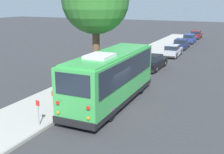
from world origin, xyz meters
TOP-DOWN VIEW (x-y plane):
  - ground_plane at (0.00, 0.00)m, footprint 160.00×160.00m
  - sidewalk_slab at (0.00, 3.97)m, footprint 80.00×3.74m
  - curb_strip at (0.00, 2.03)m, footprint 80.00×0.14m
  - shuttle_bus at (1.20, 0.60)m, footprint 9.09×2.71m
  - parked_sedan_black at (11.34, 1.01)m, footprint 4.54×1.76m
  - parked_sedan_silver at (18.39, 0.83)m, footprint 4.21×1.71m
  - parked_sedan_navy at (24.34, 1.04)m, footprint 4.60×1.82m
  - parked_sedan_blue at (30.38, 1.04)m, footprint 4.35×1.88m
  - parked_sedan_maroon at (36.53, 0.99)m, footprint 4.44×1.75m
  - sign_post_near at (-3.60, 2.38)m, footprint 0.06×0.22m
  - sign_post_far at (-2.31, 2.38)m, footprint 0.06×0.22m

SIDE VIEW (x-z plane):
  - ground_plane at x=0.00m, z-range 0.00..0.00m
  - sidewalk_slab at x=0.00m, z-range 0.00..0.15m
  - curb_strip at x=0.00m, z-range 0.00..0.15m
  - parked_sedan_maroon at x=36.53m, z-range -0.05..1.24m
  - parked_sedan_navy at x=24.34m, z-range -0.05..1.25m
  - parked_sedan_black at x=11.34m, z-range -0.05..1.27m
  - parked_sedan_silver at x=18.39m, z-range -0.05..1.27m
  - parked_sedan_blue at x=30.38m, z-range -0.05..1.27m
  - sign_post_near at x=-3.60m, z-range 0.17..1.50m
  - sign_post_far at x=-2.31m, z-range 0.17..1.59m
  - shuttle_bus at x=1.20m, z-range 0.12..3.49m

